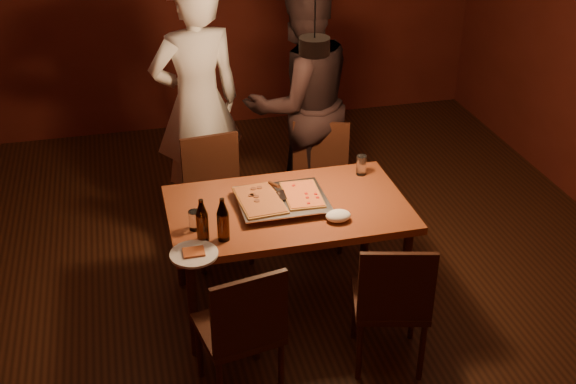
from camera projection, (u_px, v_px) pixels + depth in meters
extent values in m
plane|color=#371B0F|center=(310.00, 291.00, 4.99)|extent=(6.00, 6.00, 0.00)
cube|color=brown|center=(288.00, 209.00, 4.54)|extent=(1.50, 0.90, 0.05)
cylinder|color=#38190F|center=(193.00, 309.00, 4.27)|extent=(0.06, 0.06, 0.70)
cylinder|color=#38190F|center=(405.00, 276.00, 4.55)|extent=(0.06, 0.06, 0.70)
cylinder|color=#38190F|center=(179.00, 242.00, 4.90)|extent=(0.06, 0.06, 0.70)
cylinder|color=#38190F|center=(366.00, 217.00, 5.17)|extent=(0.06, 0.06, 0.70)
cube|color=#38190F|center=(219.00, 205.00, 5.16)|extent=(0.46, 0.46, 0.04)
cube|color=#38190F|center=(211.00, 164.00, 5.20)|extent=(0.42, 0.07, 0.45)
cube|color=#38190F|center=(318.00, 190.00, 5.36)|extent=(0.54, 0.54, 0.04)
cube|color=#38190F|center=(321.00, 150.00, 5.41)|extent=(0.40, 0.17, 0.45)
cube|color=#38190F|center=(238.00, 329.00, 3.99)|extent=(0.49, 0.49, 0.04)
cube|color=#38190F|center=(250.00, 315.00, 3.72)|extent=(0.42, 0.11, 0.45)
cube|color=#38190F|center=(390.00, 301.00, 4.20)|extent=(0.51, 0.51, 0.04)
cube|color=#38190F|center=(397.00, 288.00, 3.92)|extent=(0.41, 0.13, 0.45)
cube|color=silver|center=(282.00, 202.00, 4.52)|extent=(0.59, 0.50, 0.05)
cube|color=maroon|center=(260.00, 200.00, 4.48)|extent=(0.29, 0.42, 0.02)
cube|color=gold|center=(302.00, 194.00, 4.54)|extent=(0.24, 0.37, 0.02)
cylinder|color=black|center=(203.00, 227.00, 4.15)|extent=(0.07, 0.07, 0.17)
cone|color=black|center=(201.00, 207.00, 4.08)|extent=(0.07, 0.07, 0.10)
cylinder|color=black|center=(223.00, 227.00, 4.15)|extent=(0.07, 0.07, 0.17)
cone|color=black|center=(222.00, 206.00, 4.08)|extent=(0.07, 0.07, 0.10)
cylinder|color=silver|center=(195.00, 220.00, 4.26)|extent=(0.08, 0.08, 0.12)
cylinder|color=silver|center=(361.00, 165.00, 4.86)|extent=(0.07, 0.07, 0.14)
cylinder|color=white|center=(194.00, 254.00, 4.05)|extent=(0.27, 0.27, 0.02)
cube|color=gold|center=(194.00, 252.00, 4.04)|extent=(0.12, 0.10, 0.01)
ellipsoid|color=white|center=(338.00, 216.00, 4.36)|extent=(0.16, 0.12, 0.07)
imported|color=white|center=(197.00, 104.00, 5.44)|extent=(0.77, 0.58, 1.92)
imported|color=black|center=(301.00, 103.00, 5.49)|extent=(1.06, 0.92, 1.89)
cylinder|color=black|center=(314.00, 46.00, 4.13)|extent=(0.18, 0.18, 0.10)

